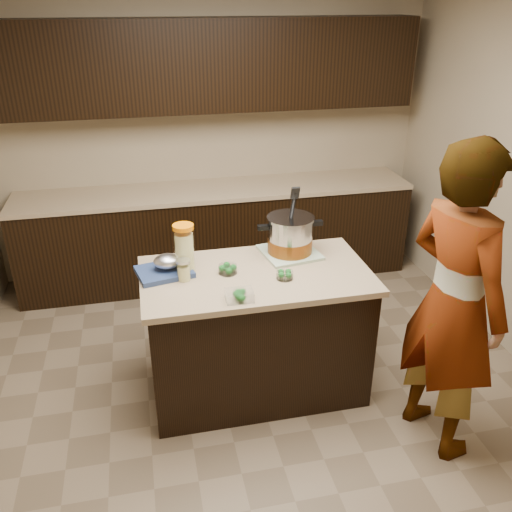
{
  "coord_description": "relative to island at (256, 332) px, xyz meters",
  "views": [
    {
      "loc": [
        -0.66,
        -2.98,
        2.51
      ],
      "look_at": [
        0.0,
        0.0,
        1.02
      ],
      "focal_mm": 38.0,
      "sensor_mm": 36.0,
      "label": 1
    }
  ],
  "objects": [
    {
      "name": "stock_pot",
      "position": [
        0.28,
        0.22,
        0.57
      ],
      "size": [
        0.45,
        0.32,
        0.45
      ],
      "rotation": [
        0.0,
        0.0,
        -0.0
      ],
      "color": "#B7B7BC",
      "rests_on": "dish_towel"
    },
    {
      "name": "broccoli_tub_rect",
      "position": [
        -0.17,
        -0.31,
        0.47
      ],
      "size": [
        0.16,
        0.12,
        0.06
      ],
      "rotation": [
        0.0,
        0.0,
        -0.02
      ],
      "color": "silver",
      "rests_on": "island"
    },
    {
      "name": "island",
      "position": [
        0.0,
        0.0,
        0.0
      ],
      "size": [
        1.46,
        0.81,
        0.9
      ],
      "color": "black",
      "rests_on": "ground"
    },
    {
      "name": "mason_jar",
      "position": [
        -0.45,
        0.01,
        0.51
      ],
      "size": [
        0.09,
        0.09,
        0.15
      ],
      "rotation": [
        0.0,
        0.0,
        0.03
      ],
      "color": "#D6D183",
      "rests_on": "island"
    },
    {
      "name": "room_shell",
      "position": [
        0.0,
        0.0,
        1.26
      ],
      "size": [
        4.04,
        4.04,
        2.72
      ],
      "color": "tan",
      "rests_on": "ground"
    },
    {
      "name": "broccoli_tub_left",
      "position": [
        -0.18,
        0.04,
        0.47
      ],
      "size": [
        0.15,
        0.15,
        0.06
      ],
      "rotation": [
        0.0,
        0.0,
        -0.29
      ],
      "color": "silver",
      "rests_on": "island"
    },
    {
      "name": "broccoli_tub_right",
      "position": [
        0.16,
        -0.11,
        0.47
      ],
      "size": [
        0.13,
        0.13,
        0.05
      ],
      "rotation": [
        0.0,
        0.0,
        0.27
      ],
      "color": "silver",
      "rests_on": "island"
    },
    {
      "name": "back_cabinets",
      "position": [
        0.0,
        1.74,
        0.49
      ],
      "size": [
        3.6,
        0.63,
        2.33
      ],
      "color": "black",
      "rests_on": "ground"
    },
    {
      "name": "blue_tray",
      "position": [
        -0.56,
        0.11,
        0.49
      ],
      "size": [
        0.38,
        0.33,
        0.13
      ],
      "rotation": [
        0.0,
        0.0,
        0.21
      ],
      "color": "navy",
      "rests_on": "island"
    },
    {
      "name": "ground_plane",
      "position": [
        0.0,
        0.0,
        -0.45
      ],
      "size": [
        4.0,
        4.0,
        0.0
      ],
      "primitive_type": "plane",
      "color": "brown",
      "rests_on": "ground"
    },
    {
      "name": "dish_towel",
      "position": [
        0.28,
        0.23,
        0.46
      ],
      "size": [
        0.41,
        0.41,
        0.02
      ],
      "primitive_type": "cube",
      "rotation": [
        0.0,
        0.0,
        0.16
      ],
      "color": "#6A9262",
      "rests_on": "island"
    },
    {
      "name": "lemonade_pitcher",
      "position": [
        -0.43,
        0.11,
        0.6
      ],
      "size": [
        0.17,
        0.17,
        0.32
      ],
      "rotation": [
        0.0,
        0.0,
        0.41
      ],
      "color": "#D6D183",
      "rests_on": "island"
    },
    {
      "name": "person",
      "position": [
        0.98,
        -0.68,
        0.49
      ],
      "size": [
        0.61,
        0.78,
        1.89
      ],
      "primitive_type": "imported",
      "rotation": [
        0.0,
        0.0,
        1.82
      ],
      "color": "gray",
      "rests_on": "ground"
    }
  ]
}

